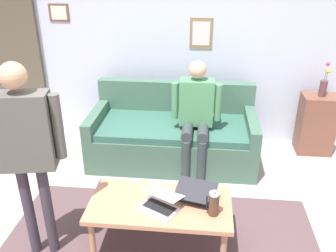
{
  "coord_description": "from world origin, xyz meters",
  "views": [
    {
      "loc": [
        -0.33,
        2.36,
        2.3
      ],
      "look_at": [
        -0.01,
        -0.78,
        0.8
      ],
      "focal_mm": 38.64,
      "sensor_mm": 36.0,
      "label": 1
    }
  ],
  "objects_px": {
    "flower_vase": "(324,84)",
    "side_shelf": "(316,124)",
    "person_seated": "(196,112)",
    "laptop_center": "(160,203)",
    "couch": "(173,136)",
    "french_press": "(214,204)",
    "interior_door": "(12,60)",
    "laptop_left": "(197,194)",
    "coffee_table": "(160,207)",
    "person_standing": "(25,141)"
  },
  "relations": [
    {
      "from": "laptop_center",
      "to": "person_standing",
      "type": "bearing_deg",
      "value": 7.02
    },
    {
      "from": "couch",
      "to": "flower_vase",
      "type": "height_order",
      "value": "flower_vase"
    },
    {
      "from": "person_standing",
      "to": "interior_door",
      "type": "bearing_deg",
      "value": -60.53
    },
    {
      "from": "interior_door",
      "to": "side_shelf",
      "type": "xyz_separation_m",
      "value": [
        -3.97,
        0.21,
        -0.65
      ]
    },
    {
      "from": "person_seated",
      "to": "couch",
      "type": "bearing_deg",
      "value": -39.78
    },
    {
      "from": "laptop_left",
      "to": "french_press",
      "type": "height_order",
      "value": "french_press"
    },
    {
      "from": "coffee_table",
      "to": "laptop_left",
      "type": "relative_size",
      "value": 3.0
    },
    {
      "from": "coffee_table",
      "to": "person_seated",
      "type": "distance_m",
      "value": 1.34
    },
    {
      "from": "french_press",
      "to": "coffee_table",
      "type": "bearing_deg",
      "value": -12.86
    },
    {
      "from": "person_standing",
      "to": "side_shelf",
      "type": "bearing_deg",
      "value": -143.17
    },
    {
      "from": "couch",
      "to": "laptop_center",
      "type": "relative_size",
      "value": 4.77
    },
    {
      "from": "couch",
      "to": "laptop_left",
      "type": "relative_size",
      "value": 4.95
    },
    {
      "from": "laptop_center",
      "to": "side_shelf",
      "type": "xyz_separation_m",
      "value": [
        -1.73,
        -1.91,
        -0.1
      ]
    },
    {
      "from": "couch",
      "to": "french_press",
      "type": "distance_m",
      "value": 1.68
    },
    {
      "from": "laptop_center",
      "to": "flower_vase",
      "type": "distance_m",
      "value": 2.61
    },
    {
      "from": "couch",
      "to": "side_shelf",
      "type": "relative_size",
      "value": 2.58
    },
    {
      "from": "interior_door",
      "to": "couch",
      "type": "distance_m",
      "value": 2.39
    },
    {
      "from": "laptop_left",
      "to": "french_press",
      "type": "distance_m",
      "value": 0.24
    },
    {
      "from": "person_seated",
      "to": "laptop_center",
      "type": "bearing_deg",
      "value": 79.89
    },
    {
      "from": "person_seated",
      "to": "flower_vase",
      "type": "bearing_deg",
      "value": -158.68
    },
    {
      "from": "laptop_center",
      "to": "person_standing",
      "type": "height_order",
      "value": "person_standing"
    },
    {
      "from": "laptop_center",
      "to": "french_press",
      "type": "xyz_separation_m",
      "value": [
        -0.43,
        0.04,
        0.06
      ]
    },
    {
      "from": "laptop_center",
      "to": "person_seated",
      "type": "distance_m",
      "value": 1.37
    },
    {
      "from": "laptop_center",
      "to": "flower_vase",
      "type": "bearing_deg",
      "value": -132.18
    },
    {
      "from": "flower_vase",
      "to": "person_standing",
      "type": "height_order",
      "value": "person_standing"
    },
    {
      "from": "couch",
      "to": "person_standing",
      "type": "relative_size",
      "value": 1.18
    },
    {
      "from": "couch",
      "to": "laptop_left",
      "type": "bearing_deg",
      "value": 103.22
    },
    {
      "from": "interior_door",
      "to": "person_standing",
      "type": "height_order",
      "value": "interior_door"
    },
    {
      "from": "laptop_left",
      "to": "person_standing",
      "type": "relative_size",
      "value": 0.24
    },
    {
      "from": "coffee_table",
      "to": "french_press",
      "type": "bearing_deg",
      "value": 167.14
    },
    {
      "from": "flower_vase",
      "to": "person_standing",
      "type": "relative_size",
      "value": 0.25
    },
    {
      "from": "laptop_center",
      "to": "person_seated",
      "type": "height_order",
      "value": "person_seated"
    },
    {
      "from": "couch",
      "to": "person_seated",
      "type": "distance_m",
      "value": 0.55
    },
    {
      "from": "person_standing",
      "to": "person_seated",
      "type": "bearing_deg",
      "value": -130.08
    },
    {
      "from": "french_press",
      "to": "person_standing",
      "type": "distance_m",
      "value": 1.5
    },
    {
      "from": "french_press",
      "to": "person_seated",
      "type": "relative_size",
      "value": 0.18
    },
    {
      "from": "flower_vase",
      "to": "person_standing",
      "type": "xyz_separation_m",
      "value": [
        2.71,
        2.03,
        0.15
      ]
    },
    {
      "from": "french_press",
      "to": "flower_vase",
      "type": "distance_m",
      "value": 2.37
    },
    {
      "from": "person_seated",
      "to": "french_press",
      "type": "bearing_deg",
      "value": 97.94
    },
    {
      "from": "flower_vase",
      "to": "laptop_center",
      "type": "bearing_deg",
      "value": 47.82
    },
    {
      "from": "interior_door",
      "to": "flower_vase",
      "type": "bearing_deg",
      "value": 177.0
    },
    {
      "from": "laptop_center",
      "to": "flower_vase",
      "type": "xyz_separation_m",
      "value": [
        -1.73,
        -1.91,
        0.43
      ]
    },
    {
      "from": "side_shelf",
      "to": "coffee_table",
      "type": "bearing_deg",
      "value": 46.81
    },
    {
      "from": "interior_door",
      "to": "laptop_left",
      "type": "height_order",
      "value": "interior_door"
    },
    {
      "from": "flower_vase",
      "to": "side_shelf",
      "type": "bearing_deg",
      "value": 36.78
    },
    {
      "from": "person_standing",
      "to": "laptop_left",
      "type": "bearing_deg",
      "value": -168.07
    },
    {
      "from": "coffee_table",
      "to": "interior_door",
      "type": "bearing_deg",
      "value": -42.63
    },
    {
      "from": "coffee_table",
      "to": "laptop_center",
      "type": "bearing_deg",
      "value": 98.46
    },
    {
      "from": "interior_door",
      "to": "french_press",
      "type": "relative_size",
      "value": 8.79
    },
    {
      "from": "coffee_table",
      "to": "person_standing",
      "type": "height_order",
      "value": "person_standing"
    }
  ]
}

